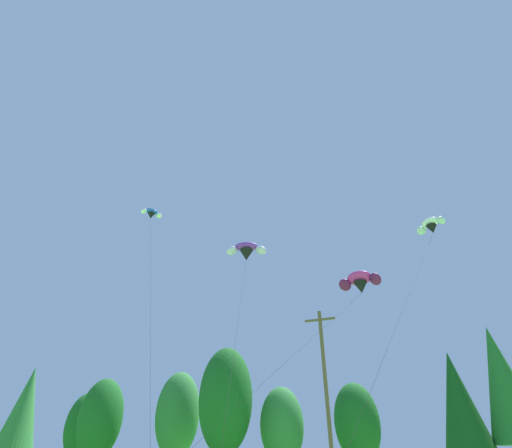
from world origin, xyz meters
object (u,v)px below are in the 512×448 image
(utility_pole, at_px, (327,394))
(parafoil_kite_low_blue_white, at_px, (151,214))
(parafoil_kite_high_magenta, at_px, (360,282))
(parafoil_kite_mid_purple, at_px, (246,251))
(parafoil_kite_far_white, at_px, (431,226))

(utility_pole, distance_m, parafoil_kite_low_blue_white, 24.44)
(parafoil_kite_high_magenta, bearing_deg, utility_pole, -112.78)
(utility_pole, bearing_deg, parafoil_kite_low_blue_white, 179.49)
(parafoil_kite_mid_purple, xyz_separation_m, parafoil_kite_far_white, (14.98, 7.57, 3.47))
(parafoil_kite_high_magenta, height_order, parafoil_kite_far_white, parafoil_kite_far_white)
(utility_pole, bearing_deg, parafoil_kite_mid_purple, -168.03)
(parafoil_kite_far_white, height_order, parafoil_kite_low_blue_white, parafoil_kite_low_blue_white)
(parafoil_kite_far_white, bearing_deg, parafoil_kite_mid_purple, -153.18)
(parafoil_kite_high_magenta, relative_size, parafoil_kite_far_white, 0.98)
(parafoil_kite_high_magenta, xyz_separation_m, parafoil_kite_low_blue_white, (-19.26, -6.22, 8.04))
(utility_pole, relative_size, parafoil_kite_high_magenta, 0.58)
(parafoil_kite_far_white, xyz_separation_m, parafoil_kite_low_blue_white, (-26.22, -6.29, 3.55))
(parafoil_kite_high_magenta, height_order, parafoil_kite_low_blue_white, parafoil_kite_low_blue_white)
(utility_pole, height_order, parafoil_kite_low_blue_white, parafoil_kite_low_blue_white)
(parafoil_kite_high_magenta, bearing_deg, parafoil_kite_mid_purple, -136.91)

